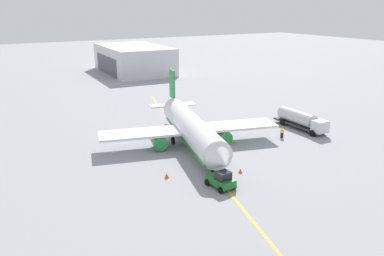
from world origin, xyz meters
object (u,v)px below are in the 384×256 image
airplane (191,128)px  pushback_tug (221,180)px  fuel_tanker (301,120)px  safety_cone_wingtip (240,171)px  refueling_worker (282,133)px  safety_cone_nose (167,176)px

airplane → pushback_tug: (14.77, -4.35, -1.80)m
pushback_tug → fuel_tanker: bearing=116.3°
fuel_tanker → safety_cone_wingtip: (10.22, -20.82, -1.43)m
airplane → refueling_worker: size_ratio=18.56×
safety_cone_wingtip → airplane: bearing=-178.6°
fuel_tanker → safety_cone_wingtip: fuel_tanker is taller
fuel_tanker → pushback_tug: bearing=-63.7°
safety_cone_nose → safety_cone_wingtip: size_ratio=1.11×
pushback_tug → safety_cone_wingtip: pushback_tug is taller
airplane → safety_cone_nose: 12.86m
fuel_tanker → safety_cone_nose: bearing=-77.1°
refueling_worker → safety_cone_wingtip: refueling_worker is taller
airplane → safety_cone_nose: airplane is taller
pushback_tug → refueling_worker: 22.04m
pushback_tug → refueling_worker: pushback_tug is taller
airplane → safety_cone_nose: bearing=-44.2°
safety_cone_nose → safety_cone_wingtip: bearing=69.7°
airplane → refueling_worker: bearing=74.3°
safety_cone_nose → fuel_tanker: bearing=102.9°
airplane → fuel_tanker: bearing=84.1°
fuel_tanker → safety_cone_nose: fuel_tanker is taller
refueling_worker → pushback_tug: bearing=-61.3°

